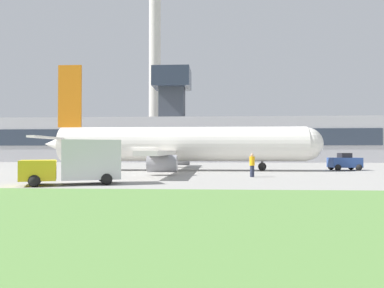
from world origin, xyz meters
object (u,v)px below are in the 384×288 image
object	(u,v)px
airplane	(178,144)
ground_crew_person	(252,165)
pushback_tug	(345,163)
baggage_truck	(79,163)

from	to	relation	value
airplane	ground_crew_person	xyz separation A→B (m)	(6.82, -9.32, -1.80)
pushback_tug	baggage_truck	xyz separation A→B (m)	(-22.23, -17.98, 0.52)
baggage_truck	ground_crew_person	xyz separation A→B (m)	(11.38, 7.06, -0.39)
pushback_tug	airplane	bearing A→B (deg)	-174.83
airplane	baggage_truck	xyz separation A→B (m)	(-4.56, -16.38, -1.41)
baggage_truck	pushback_tug	bearing A→B (deg)	38.97
airplane	pushback_tug	bearing A→B (deg)	5.17
pushback_tug	baggage_truck	distance (m)	28.59
pushback_tug	baggage_truck	bearing A→B (deg)	-141.03
airplane	pushback_tug	distance (m)	17.84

